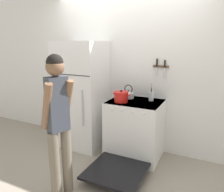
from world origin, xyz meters
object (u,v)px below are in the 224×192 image
(dutch_oven_pot, at_px, (121,97))
(utensil_jar, at_px, (151,96))
(stove_range, at_px, (134,130))
(tea_kettle, at_px, (128,94))
(person, at_px, (58,119))
(refrigerator, at_px, (82,95))

(dutch_oven_pot, xyz_separation_m, utensil_jar, (0.38, 0.26, -0.01))
(stove_range, xyz_separation_m, utensil_jar, (0.20, 0.17, 0.53))
(tea_kettle, distance_m, person, 1.37)
(refrigerator, distance_m, dutch_oven_pot, 0.79)
(refrigerator, relative_size, person, 1.08)
(tea_kettle, bearing_deg, dutch_oven_pot, -93.15)
(refrigerator, height_order, stove_range, refrigerator)
(dutch_oven_pot, xyz_separation_m, tea_kettle, (0.01, 0.26, -0.02))
(stove_range, height_order, tea_kettle, tea_kettle)
(stove_range, xyz_separation_m, person, (-0.46, -1.17, 0.49))
(utensil_jar, bearing_deg, refrigerator, -173.28)
(stove_range, bearing_deg, person, -111.31)
(tea_kettle, height_order, utensil_jar, utensil_jar)
(tea_kettle, bearing_deg, person, -102.30)
(person, bearing_deg, utensil_jar, -5.30)
(refrigerator, bearing_deg, tea_kettle, 9.31)
(dutch_oven_pot, height_order, tea_kettle, tea_kettle)
(dutch_oven_pot, height_order, person, person)
(stove_range, distance_m, tea_kettle, 0.56)
(refrigerator, xyz_separation_m, tea_kettle, (0.79, 0.13, 0.07))
(utensil_jar, bearing_deg, person, -115.99)
(person, bearing_deg, stove_range, -0.62)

